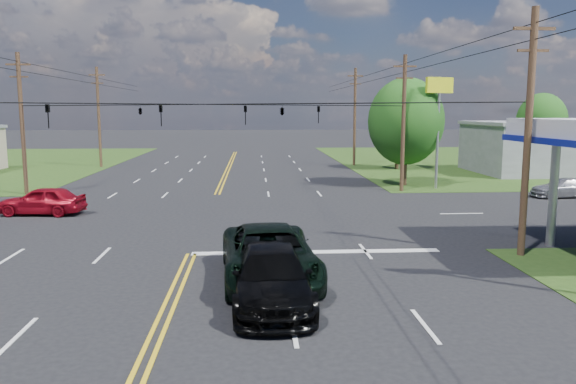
{
  "coord_description": "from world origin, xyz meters",
  "views": [
    {
      "loc": [
        2.5,
        -17.94,
        5.66
      ],
      "look_at": [
        3.98,
        6.0,
        2.18
      ],
      "focal_mm": 35.0,
      "sensor_mm": 36.0,
      "label": 1
    }
  ],
  "objects": [
    {
      "name": "sedan_red",
      "position": [
        -9.11,
        13.23,
        0.78
      ],
      "size": [
        4.71,
        2.27,
        1.55
      ],
      "primitive_type": "imported",
      "rotation": [
        0.0,
        0.0,
        -1.67
      ],
      "color": "maroon",
      "rests_on": "ground"
    },
    {
      "name": "power_lines",
      "position": [
        0.0,
        10.0,
        8.6
      ],
      "size": [
        26.04,
        100.0,
        0.64
      ],
      "color": "black",
      "rests_on": "ground"
    },
    {
      "name": "pole_right_far",
      "position": [
        13.0,
        40.0,
        5.17
      ],
      "size": [
        1.6,
        0.28,
        10.0
      ],
      "color": "#3B2819",
      "rests_on": "ground"
    },
    {
      "name": "grass_ne",
      "position": [
        35.0,
        44.0,
        0.0
      ],
      "size": [
        46.0,
        48.0,
        0.03
      ],
      "primitive_type": "cube",
      "color": "#234014",
      "rests_on": "ground"
    },
    {
      "name": "span_wire_signals",
      "position": [
        0.0,
        12.0,
        6.0
      ],
      "size": [
        26.0,
        18.0,
        1.13
      ],
      "color": "black",
      "rests_on": "ground"
    },
    {
      "name": "pole_se",
      "position": [
        13.0,
        3.0,
        4.92
      ],
      "size": [
        1.6,
        0.28,
        9.5
      ],
      "color": "#3B2819",
      "rests_on": "ground"
    },
    {
      "name": "ground",
      "position": [
        0.0,
        12.0,
        0.0
      ],
      "size": [
        280.0,
        280.0,
        0.0
      ],
      "primitive_type": "plane",
      "color": "black",
      "rests_on": "ground"
    },
    {
      "name": "polesign_ne",
      "position": [
        15.82,
        22.03,
        6.29
      ],
      "size": [
        2.18,
        0.95,
        8.08
      ],
      "color": "#A5A5AA",
      "rests_on": "ground"
    },
    {
      "name": "suv_black",
      "position": [
        3.0,
        -1.94,
        0.82
      ],
      "size": [
        2.41,
        5.69,
        1.64
      ],
      "primitive_type": "imported",
      "rotation": [
        0.0,
        0.0,
        0.02
      ],
      "color": "black",
      "rests_on": "ground"
    },
    {
      "name": "tree_far_r",
      "position": [
        34.0,
        42.0,
        4.54
      ],
      "size": [
        5.32,
        5.32,
        7.63
      ],
      "color": "#3B2819",
      "rests_on": "ground"
    },
    {
      "name": "retail_ne",
      "position": [
        30.0,
        32.0,
        2.2
      ],
      "size": [
        14.0,
        10.0,
        4.4
      ],
      "primitive_type": "cube",
      "color": "slate",
      "rests_on": "ground"
    },
    {
      "name": "pole_ne",
      "position": [
        13.0,
        21.0,
        4.92
      ],
      "size": [
        1.6,
        0.28,
        9.5
      ],
      "color": "#3B2819",
      "rests_on": "ground"
    },
    {
      "name": "tree_right_a",
      "position": [
        14.0,
        24.0,
        4.87
      ],
      "size": [
        5.7,
        5.7,
        8.18
      ],
      "color": "#3B2819",
      "rests_on": "ground"
    },
    {
      "name": "tree_right_b",
      "position": [
        16.5,
        36.0,
        4.22
      ],
      "size": [
        4.94,
        4.94,
        7.09
      ],
      "color": "#3B2819",
      "rests_on": "ground"
    },
    {
      "name": "pole_nw",
      "position": [
        -13.0,
        21.0,
        4.92
      ],
      "size": [
        1.6,
        0.28,
        9.5
      ],
      "color": "#3B2819",
      "rests_on": "ground"
    },
    {
      "name": "sedan_far",
      "position": [
        22.95,
        17.5,
        0.64
      ],
      "size": [
        4.46,
        1.98,
        1.27
      ],
      "primitive_type": "imported",
      "rotation": [
        0.0,
        0.0,
        -1.52
      ],
      "color": "#A1A0A5",
      "rests_on": "ground"
    },
    {
      "name": "pickup_dkgreen",
      "position": [
        3.0,
        0.19,
        0.91
      ],
      "size": [
        3.43,
        6.73,
        1.82
      ],
      "primitive_type": "imported",
      "rotation": [
        0.0,
        0.0,
        0.06
      ],
      "color": "black",
      "rests_on": "ground"
    },
    {
      "name": "pole_left_far",
      "position": [
        -13.0,
        40.0,
        5.17
      ],
      "size": [
        1.6,
        0.28,
        10.0
      ],
      "color": "#3B2819",
      "rests_on": "ground"
    },
    {
      "name": "stop_bar",
      "position": [
        5.0,
        4.0,
        0.0
      ],
      "size": [
        10.0,
        0.5,
        0.02
      ],
      "primitive_type": "cube",
      "color": "silver",
      "rests_on": "ground"
    }
  ]
}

